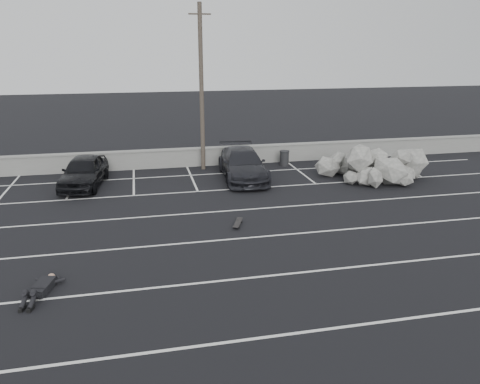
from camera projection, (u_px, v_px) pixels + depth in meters
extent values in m
plane|color=black|center=(203.00, 283.00, 13.79)|extent=(120.00, 120.00, 0.00)
cube|color=gray|center=(169.00, 159.00, 26.69)|extent=(50.00, 0.35, 1.00)
cube|color=gray|center=(169.00, 150.00, 26.53)|extent=(50.00, 0.45, 0.08)
cube|color=silver|center=(221.00, 343.00, 10.99)|extent=(36.00, 0.10, 0.01)
cube|color=silver|center=(203.00, 283.00, 13.79)|extent=(36.00, 0.10, 0.01)
cube|color=silver|center=(192.00, 243.00, 16.58)|extent=(36.00, 0.10, 0.01)
cube|color=silver|center=(183.00, 214.00, 19.38)|extent=(36.00, 0.10, 0.01)
cube|color=silver|center=(177.00, 193.00, 22.18)|extent=(36.00, 0.10, 0.01)
cube|color=silver|center=(172.00, 176.00, 24.97)|extent=(36.00, 0.10, 0.01)
cube|color=silver|center=(9.00, 188.00, 22.88)|extent=(0.10, 5.00, 0.01)
cube|color=silver|center=(73.00, 185.00, 23.49)|extent=(0.10, 5.00, 0.01)
cube|color=silver|center=(134.00, 181.00, 24.10)|extent=(0.10, 5.00, 0.01)
cube|color=silver|center=(192.00, 178.00, 24.71)|extent=(0.10, 5.00, 0.01)
cube|color=silver|center=(247.00, 174.00, 25.32)|extent=(0.10, 5.00, 0.01)
cube|color=silver|center=(300.00, 171.00, 25.93)|extent=(0.10, 5.00, 0.01)
cube|color=silver|center=(350.00, 168.00, 26.54)|extent=(0.10, 5.00, 0.01)
cube|color=silver|center=(398.00, 166.00, 27.15)|extent=(0.10, 5.00, 0.01)
imported|color=black|center=(84.00, 171.00, 23.05)|extent=(2.42, 4.65, 1.51)
imported|color=black|center=(243.00, 164.00, 24.35)|extent=(2.44, 5.42, 1.54)
cylinder|color=#4C4238|center=(202.00, 90.00, 25.15)|extent=(0.24, 0.24, 8.81)
cube|color=#4C4238|center=(200.00, 14.00, 24.00)|extent=(1.18, 0.08, 0.08)
cylinder|color=black|center=(284.00, 159.00, 27.07)|extent=(0.54, 0.54, 0.84)
cylinder|color=black|center=(285.00, 151.00, 26.94)|extent=(0.60, 0.60, 0.05)
cube|color=black|center=(238.00, 223.00, 18.14)|extent=(0.54, 0.91, 0.02)
cube|color=black|center=(239.00, 221.00, 18.43)|extent=(0.19, 0.12, 0.05)
cube|color=black|center=(236.00, 227.00, 17.88)|extent=(0.19, 0.12, 0.05)
cylinder|color=black|center=(236.00, 222.00, 18.46)|extent=(0.06, 0.07, 0.06)
cylinder|color=black|center=(242.00, 222.00, 18.42)|extent=(0.06, 0.07, 0.06)
cylinder|color=black|center=(234.00, 227.00, 17.90)|extent=(0.06, 0.07, 0.06)
cylinder|color=black|center=(239.00, 228.00, 17.87)|extent=(0.06, 0.07, 0.06)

